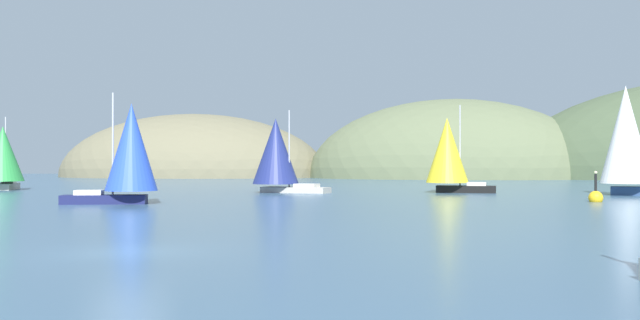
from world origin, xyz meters
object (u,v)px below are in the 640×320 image
at_px(sailboat_yellow_sail, 448,153).
at_px(channel_buoy, 596,197).
at_px(sailboat_navy_sail, 277,153).
at_px(sailboat_blue_spinnaker, 129,151).
at_px(sailboat_green_sail, 3,156).
at_px(sailboat_white_mainsail, 627,138).

bearing_deg(sailboat_yellow_sail, channel_buoy, -53.37).
relative_size(sailboat_navy_sail, sailboat_blue_spinnaker, 1.07).
distance_m(sailboat_navy_sail, sailboat_yellow_sail, 17.67).
height_order(sailboat_yellow_sail, sailboat_green_sail, sailboat_yellow_sail).
distance_m(sailboat_blue_spinnaker, sailboat_green_sail, 35.56).
bearing_deg(channel_buoy, sailboat_blue_spinnaker, -162.92).
distance_m(sailboat_white_mainsail, channel_buoy, 15.09).
height_order(sailboat_navy_sail, sailboat_green_sail, sailboat_navy_sail).
xyz_separation_m(sailboat_yellow_sail, channel_buoy, (11.91, -16.02, -3.73)).
bearing_deg(sailboat_blue_spinnaker, channel_buoy, 17.08).
relative_size(sailboat_navy_sail, sailboat_green_sail, 1.04).
xyz_separation_m(sailboat_navy_sail, channel_buoy, (29.22, -12.43, -3.66)).
xyz_separation_m(sailboat_blue_spinnaker, sailboat_yellow_sail, (21.95, 26.43, 0.23)).
bearing_deg(channel_buoy, sailboat_yellow_sail, 126.63).
relative_size(sailboat_white_mainsail, sailboat_green_sail, 1.30).
bearing_deg(sailboat_white_mainsail, sailboat_blue_spinnaker, -148.40).
distance_m(sailboat_yellow_sail, channel_buoy, 20.31).
height_order(sailboat_blue_spinnaker, sailboat_yellow_sail, sailboat_yellow_sail).
bearing_deg(sailboat_green_sail, sailboat_yellow_sail, 4.44).
xyz_separation_m(sailboat_green_sail, channel_buoy, (61.33, -12.18, -3.49)).
distance_m(sailboat_navy_sail, sailboat_blue_spinnaker, 23.30).
height_order(sailboat_white_mainsail, sailboat_green_sail, sailboat_white_mainsail).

